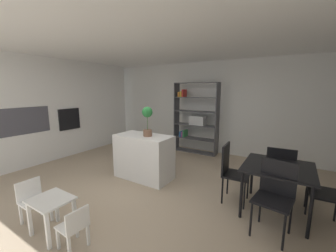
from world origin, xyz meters
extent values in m
plane|color=tan|center=(0.00, 0.00, 0.00)|extent=(10.29, 10.29, 0.00)
cube|color=white|center=(0.00, 0.00, 2.68)|extent=(7.47, 6.08, 0.06)
cube|color=silver|center=(0.00, 3.01, 1.33)|extent=(7.47, 0.06, 2.65)
cube|color=white|center=(-3.36, 0.00, 1.33)|extent=(0.63, 5.49, 2.65)
cube|color=#4C4C56|center=(-3.04, -0.66, 1.13)|extent=(0.01, 1.27, 0.62)
cube|color=black|center=(-3.02, 0.53, 1.04)|extent=(0.04, 0.60, 0.58)
cylinder|color=#B7BABC|center=(-3.06, 0.53, 1.28)|extent=(0.02, 0.48, 0.02)
cube|color=white|center=(-0.34, 0.44, 0.46)|extent=(1.19, 0.61, 0.92)
cylinder|color=brown|center=(-0.23, 0.43, 0.98)|extent=(0.18, 0.18, 0.13)
cylinder|color=#476633|center=(-0.23, 0.43, 1.19)|extent=(0.01, 0.01, 0.28)
sphere|color=#287A38|center=(-0.23, 0.43, 1.41)|extent=(0.21, 0.21, 0.21)
cube|color=#4C4C51|center=(-0.82, 2.67, 1.02)|extent=(0.02, 0.32, 2.05)
cube|color=#4C4C51|center=(0.47, 2.67, 1.02)|extent=(0.02, 0.32, 2.05)
cube|color=#4C4C51|center=(-0.18, 2.67, 2.04)|extent=(1.31, 0.32, 0.02)
cube|color=#4C4C51|center=(-0.18, 2.67, 0.01)|extent=(1.31, 0.32, 0.02)
cube|color=#4C4C51|center=(-0.18, 2.67, 0.42)|extent=(1.27, 0.32, 0.02)
cube|color=#4C4C51|center=(-0.18, 2.67, 0.82)|extent=(1.27, 0.32, 0.02)
cube|color=#4C4C51|center=(-0.18, 2.67, 1.23)|extent=(1.27, 0.32, 0.02)
cube|color=#4C4C51|center=(-0.18, 2.67, 1.63)|extent=(1.27, 0.32, 0.02)
cube|color=#2D6BAD|center=(-0.64, 2.67, 0.51)|extent=(0.05, 0.26, 0.16)
cube|color=#8E4793|center=(-0.58, 2.67, 0.51)|extent=(0.04, 0.26, 0.16)
cube|color=#338E4C|center=(-0.52, 2.67, 0.54)|extent=(0.05, 0.26, 0.20)
cube|color=orange|center=(-0.70, 2.67, 1.71)|extent=(0.05, 0.26, 0.14)
cube|color=gold|center=(-0.63, 2.67, 1.72)|extent=(0.05, 0.26, 0.16)
cube|color=red|center=(-0.57, 2.67, 1.75)|extent=(0.04, 0.26, 0.22)
cube|color=#B7BABC|center=(-0.11, 2.67, 0.97)|extent=(0.44, 0.28, 0.26)
cube|color=white|center=(-0.25, -1.55, 0.48)|extent=(0.50, 0.43, 0.03)
cube|color=white|center=(-0.46, -1.73, 0.23)|extent=(0.04, 0.04, 0.47)
cube|color=white|center=(-0.04, -1.73, 0.23)|extent=(0.04, 0.04, 0.47)
cube|color=white|center=(-0.46, -1.38, 0.23)|extent=(0.04, 0.04, 0.47)
cube|color=white|center=(-0.04, -1.38, 0.23)|extent=(0.04, 0.04, 0.47)
cube|color=white|center=(-0.67, -1.55, 0.32)|extent=(0.32, 0.32, 0.02)
cube|color=white|center=(-0.82, -1.55, 0.47)|extent=(0.03, 0.32, 0.27)
cube|color=white|center=(-0.54, -1.69, 0.15)|extent=(0.03, 0.03, 0.31)
cube|color=white|center=(-0.54, -1.42, 0.15)|extent=(0.03, 0.03, 0.31)
cube|color=white|center=(-0.81, -1.69, 0.15)|extent=(0.03, 0.03, 0.31)
cube|color=white|center=(-0.81, -1.42, 0.15)|extent=(0.03, 0.03, 0.31)
cube|color=white|center=(0.18, -1.55, 0.28)|extent=(0.30, 0.30, 0.02)
cube|color=white|center=(0.31, -1.56, 0.41)|extent=(0.04, 0.29, 0.24)
cube|color=white|center=(0.07, -1.43, 0.13)|extent=(0.03, 0.03, 0.27)
cube|color=white|center=(0.05, -1.67, 0.13)|extent=(0.03, 0.03, 0.27)
cube|color=white|center=(0.30, -1.44, 0.13)|extent=(0.03, 0.03, 0.27)
cube|color=white|center=(0.29, -1.68, 0.13)|extent=(0.03, 0.03, 0.27)
cube|color=black|center=(2.13, 0.51, 0.72)|extent=(0.94, 0.95, 0.03)
cylinder|color=black|center=(1.72, 0.09, 0.35)|extent=(0.04, 0.04, 0.71)
cylinder|color=black|center=(2.54, 0.09, 0.35)|extent=(0.04, 0.04, 0.71)
cylinder|color=black|center=(1.72, 0.92, 0.35)|extent=(0.04, 0.04, 0.71)
cylinder|color=black|center=(2.54, 0.92, 0.35)|extent=(0.04, 0.04, 0.71)
cube|color=black|center=(1.54, 0.51, 0.46)|extent=(0.42, 0.44, 0.03)
cube|color=black|center=(1.36, 0.50, 0.72)|extent=(0.05, 0.43, 0.49)
cylinder|color=black|center=(1.72, 0.33, 0.23)|extent=(0.03, 0.03, 0.45)
cylinder|color=black|center=(1.70, 0.70, 0.23)|extent=(0.03, 0.03, 0.45)
cylinder|color=black|center=(1.38, 0.32, 0.23)|extent=(0.03, 0.03, 0.45)
cylinder|color=black|center=(1.36, 0.68, 0.23)|extent=(0.03, 0.03, 0.45)
cube|color=black|center=(2.13, -0.09, 0.48)|extent=(0.49, 0.49, 0.03)
cube|color=black|center=(2.16, 0.11, 0.72)|extent=(0.43, 0.09, 0.46)
cylinder|color=black|center=(1.92, -0.24, 0.23)|extent=(0.03, 0.03, 0.47)
cylinder|color=black|center=(2.29, -0.30, 0.23)|extent=(0.03, 0.03, 0.47)
cylinder|color=black|center=(1.98, 0.12, 0.23)|extent=(0.03, 0.03, 0.47)
cylinder|color=black|center=(2.34, 0.07, 0.23)|extent=(0.03, 0.03, 0.47)
cube|color=black|center=(2.72, 0.51, 0.47)|extent=(0.43, 0.47, 0.03)
cylinder|color=black|center=(2.54, 0.68, 0.23)|extent=(0.03, 0.03, 0.45)
cylinder|color=black|center=(2.57, 0.31, 0.23)|extent=(0.03, 0.03, 0.45)
cylinder|color=black|center=(2.88, 0.71, 0.23)|extent=(0.03, 0.03, 0.45)
cube|color=black|center=(2.13, 1.10, 0.45)|extent=(0.46, 0.46, 0.03)
cube|color=black|center=(2.15, 0.90, 0.69)|extent=(0.44, 0.06, 0.44)
cylinder|color=black|center=(2.31, 1.30, 0.22)|extent=(0.03, 0.03, 0.44)
cylinder|color=black|center=(1.93, 1.28, 0.22)|extent=(0.03, 0.03, 0.44)
cylinder|color=black|center=(2.33, 0.93, 0.22)|extent=(0.03, 0.03, 0.44)
cylinder|color=black|center=(1.96, 0.90, 0.22)|extent=(0.03, 0.03, 0.44)
camera|label=1|loc=(2.27, -2.78, 1.85)|focal=21.88mm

